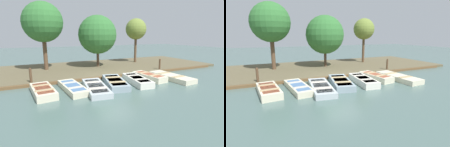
# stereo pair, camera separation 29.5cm
# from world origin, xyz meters

# --- Properties ---
(ground_plane) EXTENTS (80.00, 80.00, 0.00)m
(ground_plane) POSITION_xyz_m (0.00, 0.00, 0.00)
(ground_plane) COLOR #4C6660
(shore_bank) EXTENTS (8.00, 24.00, 0.21)m
(shore_bank) POSITION_xyz_m (-5.00, 0.00, 0.10)
(shore_bank) COLOR brown
(shore_bank) RESTS_ON ground_plane
(dock_walkway) EXTENTS (1.07, 21.79, 0.18)m
(dock_walkway) POSITION_xyz_m (-1.36, 0.00, 0.09)
(dock_walkway) COLOR brown
(dock_walkway) RESTS_ON ground_plane
(rowboat_0) EXTENTS (2.81, 1.30, 0.41)m
(rowboat_0) POSITION_xyz_m (0.93, -4.98, 0.20)
(rowboat_0) COLOR beige
(rowboat_0) RESTS_ON ground_plane
(rowboat_1) EXTENTS (3.19, 1.27, 0.35)m
(rowboat_1) POSITION_xyz_m (0.88, -3.34, 0.17)
(rowboat_1) COLOR beige
(rowboat_1) RESTS_ON ground_plane
(rowboat_2) EXTENTS (3.62, 1.64, 0.33)m
(rowboat_2) POSITION_xyz_m (1.39, -2.09, 0.16)
(rowboat_2) COLOR #B2BCC1
(rowboat_2) RESTS_ON ground_plane
(rowboat_3) EXTENTS (3.44, 1.84, 0.39)m
(rowboat_3) POSITION_xyz_m (0.97, -0.60, 0.20)
(rowboat_3) COLOR #8C9EA8
(rowboat_3) RESTS_ON ground_plane
(rowboat_4) EXTENTS (3.14, 1.38, 0.43)m
(rowboat_4) POSITION_xyz_m (1.18, 0.96, 0.22)
(rowboat_4) COLOR silver
(rowboat_4) RESTS_ON ground_plane
(rowboat_5) EXTENTS (2.84, 1.31, 0.44)m
(rowboat_5) POSITION_xyz_m (0.68, 2.33, 0.22)
(rowboat_5) COLOR beige
(rowboat_5) RESTS_ON ground_plane
(rowboat_6) EXTENTS (3.64, 1.38, 0.35)m
(rowboat_6) POSITION_xyz_m (1.32, 3.85, 0.17)
(rowboat_6) COLOR beige
(rowboat_6) RESTS_ON ground_plane
(mooring_post_near) EXTENTS (0.16, 0.16, 1.16)m
(mooring_post_near) POSITION_xyz_m (-1.27, -5.52, 0.59)
(mooring_post_near) COLOR brown
(mooring_post_near) RESTS_ON ground_plane
(mooring_post_far) EXTENTS (0.16, 0.16, 1.16)m
(mooring_post_far) POSITION_xyz_m (-1.27, 4.95, 0.59)
(mooring_post_far) COLOR brown
(mooring_post_far) RESTS_ON ground_plane
(park_tree_far_left) EXTENTS (3.34, 3.34, 5.92)m
(park_tree_far_left) POSITION_xyz_m (-5.42, -4.21, 4.22)
(park_tree_far_left) COLOR brown
(park_tree_far_left) RESTS_ON ground_plane
(park_tree_left) EXTENTS (3.58, 3.58, 5.01)m
(park_tree_left) POSITION_xyz_m (-4.94, 0.48, 3.22)
(park_tree_left) COLOR #4C3828
(park_tree_left) RESTS_ON ground_plane
(park_tree_center) EXTENTS (2.25, 2.25, 4.95)m
(park_tree_center) POSITION_xyz_m (-5.78, 5.27, 3.78)
(park_tree_center) COLOR brown
(park_tree_center) RESTS_ON ground_plane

